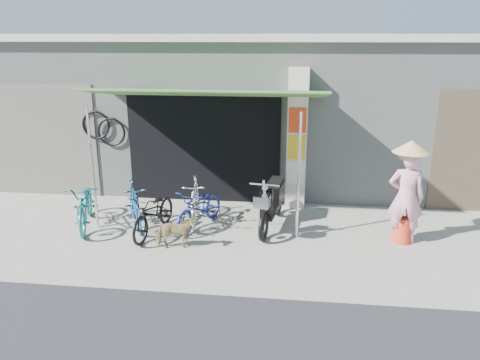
# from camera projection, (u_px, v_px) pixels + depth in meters

# --- Properties ---
(ground) EXTENTS (80.00, 80.00, 0.00)m
(ground) POSITION_uv_depth(u_px,v_px,m) (245.00, 251.00, 8.20)
(ground) COLOR #A09A90
(ground) RESTS_ON ground
(bicycle_shop) EXTENTS (12.30, 5.30, 3.66)m
(bicycle_shop) POSITION_uv_depth(u_px,v_px,m) (265.00, 106.00, 12.49)
(bicycle_shop) COLOR #969B94
(bicycle_shop) RESTS_ON ground
(shop_pillar) EXTENTS (0.42, 0.44, 3.00)m
(shop_pillar) POSITION_uv_depth(u_px,v_px,m) (297.00, 140.00, 9.98)
(shop_pillar) COLOR beige
(shop_pillar) RESTS_ON ground
(awning) EXTENTS (4.60, 1.88, 2.72)m
(awning) POSITION_uv_depth(u_px,v_px,m) (208.00, 95.00, 9.10)
(awning) COLOR #407133
(awning) RESTS_ON ground
(neighbour_left) EXTENTS (2.60, 0.06, 2.60)m
(neighbour_left) POSITION_uv_depth(u_px,v_px,m) (43.00, 140.00, 10.83)
(neighbour_left) COLOR #6B665B
(neighbour_left) RESTS_ON ground
(bike_teal) EXTENTS (1.15, 1.88, 0.93)m
(bike_teal) POSITION_uv_depth(u_px,v_px,m) (86.00, 204.00, 9.16)
(bike_teal) COLOR #197272
(bike_teal) RESTS_ON ground
(bike_blue) EXTENTS (1.04, 1.52, 0.89)m
(bike_blue) POSITION_uv_depth(u_px,v_px,m) (135.00, 205.00, 9.18)
(bike_blue) COLOR navy
(bike_blue) RESTS_ON ground
(bike_black) EXTENTS (0.82, 1.68, 0.84)m
(bike_black) POSITION_uv_depth(u_px,v_px,m) (154.00, 213.00, 8.82)
(bike_black) COLOR black
(bike_black) RESTS_ON ground
(bike_silver) EXTENTS (0.62, 1.55, 0.91)m
(bike_silver) POSITION_uv_depth(u_px,v_px,m) (195.00, 201.00, 9.35)
(bike_silver) COLOR silver
(bike_silver) RESTS_ON ground
(bike_navy) EXTENTS (1.04, 1.62, 0.81)m
(bike_navy) POSITION_uv_depth(u_px,v_px,m) (200.00, 208.00, 9.13)
(bike_navy) COLOR navy
(bike_navy) RESTS_ON ground
(street_dog) EXTENTS (0.75, 0.46, 0.59)m
(street_dog) POSITION_uv_depth(u_px,v_px,m) (176.00, 233.00, 8.24)
(street_dog) COLOR tan
(street_dog) RESTS_ON ground
(moped) EXTENTS (0.61, 1.92, 1.09)m
(moped) POSITION_uv_depth(u_px,v_px,m) (272.00, 202.00, 9.16)
(moped) COLOR black
(moped) RESTS_ON ground
(nun) EXTENTS (0.68, 0.64, 1.90)m
(nun) POSITION_uv_depth(u_px,v_px,m) (406.00, 193.00, 8.33)
(nun) COLOR pink
(nun) RESTS_ON ground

